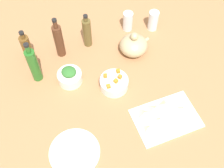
# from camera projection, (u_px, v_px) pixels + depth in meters

# --- Properties ---
(tabletop) EXTENTS (1.90, 1.90, 0.03)m
(tabletop) POSITION_uv_depth(u_px,v_px,m) (112.00, 91.00, 1.46)
(tabletop) COLOR #A67349
(tabletop) RESTS_ON ground
(cutting_board) EXTENTS (0.31, 0.22, 0.01)m
(cutting_board) POSITION_uv_depth(u_px,v_px,m) (166.00, 118.00, 1.35)
(cutting_board) COLOR white
(cutting_board) RESTS_ON tabletop
(plate_tofu) EXTENTS (0.23, 0.23, 0.01)m
(plate_tofu) POSITION_uv_depth(u_px,v_px,m) (75.00, 152.00, 1.26)
(plate_tofu) COLOR white
(plate_tofu) RESTS_ON tabletop
(bowl_greens) EXTENTS (0.12, 0.12, 0.06)m
(bowl_greens) POSITION_uv_depth(u_px,v_px,m) (70.00, 77.00, 1.45)
(bowl_greens) COLOR white
(bowl_greens) RESTS_ON tabletop
(bowl_carrots) EXTENTS (0.14, 0.14, 0.06)m
(bowl_carrots) POSITION_uv_depth(u_px,v_px,m) (114.00, 83.00, 1.43)
(bowl_carrots) COLOR white
(bowl_carrots) RESTS_ON tabletop
(teapot) EXTENTS (0.17, 0.15, 0.14)m
(teapot) POSITION_uv_depth(u_px,v_px,m) (134.00, 45.00, 1.54)
(teapot) COLOR tan
(teapot) RESTS_ON tabletop
(bottle_0) EXTENTS (0.05, 0.05, 0.22)m
(bottle_0) POSITION_uv_depth(u_px,v_px,m) (87.00, 32.00, 1.54)
(bottle_0) COLOR brown
(bottle_0) RESTS_ON tabletop
(bottle_1) EXTENTS (0.05, 0.05, 0.26)m
(bottle_1) POSITION_uv_depth(u_px,v_px,m) (59.00, 40.00, 1.49)
(bottle_1) COLOR #53301D
(bottle_1) RESTS_ON tabletop
(bottle_2) EXTENTS (0.05, 0.05, 0.26)m
(bottle_2) POSITION_uv_depth(u_px,v_px,m) (34.00, 65.00, 1.40)
(bottle_2) COLOR #276823
(bottle_2) RESTS_ON tabletop
(bottle_3) EXTENTS (0.05, 0.05, 0.21)m
(bottle_3) POSITION_uv_depth(u_px,v_px,m) (27.00, 48.00, 1.48)
(bottle_3) COLOR brown
(bottle_3) RESTS_ON tabletop
(drinking_glass_0) EXTENTS (0.06, 0.06, 0.12)m
(drinking_glass_0) POSITION_uv_depth(u_px,v_px,m) (153.00, 21.00, 1.64)
(drinking_glass_0) COLOR white
(drinking_glass_0) RESTS_ON tabletop
(drinking_glass_1) EXTENTS (0.06, 0.06, 0.12)m
(drinking_glass_1) POSITION_uv_depth(u_px,v_px,m) (128.00, 21.00, 1.64)
(drinking_glass_1) COLOR white
(drinking_glass_1) RESTS_ON tabletop
(carrot_cube_0) EXTENTS (0.02, 0.02, 0.02)m
(carrot_cube_0) POSITION_uv_depth(u_px,v_px,m) (108.00, 86.00, 1.38)
(carrot_cube_0) COLOR orange
(carrot_cube_0) RESTS_ON bowl_carrots
(carrot_cube_1) EXTENTS (0.02, 0.02, 0.02)m
(carrot_cube_1) POSITION_uv_depth(u_px,v_px,m) (105.00, 76.00, 1.41)
(carrot_cube_1) COLOR orange
(carrot_cube_1) RESTS_ON bowl_carrots
(carrot_cube_2) EXTENTS (0.02, 0.02, 0.02)m
(carrot_cube_2) POSITION_uv_depth(u_px,v_px,m) (118.00, 71.00, 1.43)
(carrot_cube_2) COLOR orange
(carrot_cube_2) RESTS_ON bowl_carrots
(carrot_cube_3) EXTENTS (0.02, 0.02, 0.02)m
(carrot_cube_3) POSITION_uv_depth(u_px,v_px,m) (116.00, 81.00, 1.40)
(carrot_cube_3) COLOR orange
(carrot_cube_3) RESTS_ON bowl_carrots
(carrot_cube_4) EXTENTS (0.03, 0.03, 0.02)m
(carrot_cube_4) POSITION_uv_depth(u_px,v_px,m) (120.00, 77.00, 1.41)
(carrot_cube_4) COLOR orange
(carrot_cube_4) RESTS_ON bowl_carrots
(chopped_greens_mound) EXTENTS (0.10, 0.10, 0.03)m
(chopped_greens_mound) POSITION_uv_depth(u_px,v_px,m) (69.00, 72.00, 1.41)
(chopped_greens_mound) COLOR #32702F
(chopped_greens_mound) RESTS_ON bowl_greens
(tofu_cube_0) EXTENTS (0.02, 0.02, 0.02)m
(tofu_cube_0) POSITION_uv_depth(u_px,v_px,m) (75.00, 154.00, 1.23)
(tofu_cube_0) COLOR white
(tofu_cube_0) RESTS_ON plate_tofu
(tofu_cube_1) EXTENTS (0.03, 0.03, 0.02)m
(tofu_cube_1) POSITION_uv_depth(u_px,v_px,m) (64.00, 150.00, 1.24)
(tofu_cube_1) COLOR white
(tofu_cube_1) RESTS_ON plate_tofu
(tofu_cube_2) EXTENTS (0.03, 0.03, 0.02)m
(tofu_cube_2) POSITION_uv_depth(u_px,v_px,m) (82.00, 145.00, 1.26)
(tofu_cube_2) COLOR white
(tofu_cube_2) RESTS_ON plate_tofu
(tofu_cube_3) EXTENTS (0.03, 0.03, 0.02)m
(tofu_cube_3) POSITION_uv_depth(u_px,v_px,m) (69.00, 161.00, 1.22)
(tofu_cube_3) COLOR white
(tofu_cube_3) RESTS_ON plate_tofu
(tofu_cube_4) EXTENTS (0.03, 0.03, 0.02)m
(tofu_cube_4) POSITION_uv_depth(u_px,v_px,m) (84.00, 157.00, 1.23)
(tofu_cube_4) COLOR silver
(tofu_cube_4) RESTS_ON plate_tofu
(tofu_cube_5) EXTENTS (0.03, 0.03, 0.02)m
(tofu_cube_5) POSITION_uv_depth(u_px,v_px,m) (68.00, 143.00, 1.26)
(tofu_cube_5) COLOR white
(tofu_cube_5) RESTS_ON plate_tofu
(dumpling_0) EXTENTS (0.06, 0.06, 0.03)m
(dumpling_0) POSITION_uv_depth(u_px,v_px,m) (181.00, 110.00, 1.36)
(dumpling_0) COLOR beige
(dumpling_0) RESTS_ON cutting_board
(dumpling_1) EXTENTS (0.05, 0.06, 0.03)m
(dumpling_1) POSITION_uv_depth(u_px,v_px,m) (149.00, 128.00, 1.30)
(dumpling_1) COLOR beige
(dumpling_1) RESTS_ON cutting_board
(dumpling_2) EXTENTS (0.07, 0.06, 0.03)m
(dumpling_2) POSITION_uv_depth(u_px,v_px,m) (159.00, 121.00, 1.32)
(dumpling_2) COLOR beige
(dumpling_2) RESTS_ON cutting_board
(dumpling_3) EXTENTS (0.07, 0.07, 0.03)m
(dumpling_3) POSITION_uv_depth(u_px,v_px,m) (165.00, 105.00, 1.37)
(dumpling_3) COLOR beige
(dumpling_3) RESTS_ON cutting_board
(dumpling_4) EXTENTS (0.08, 0.08, 0.03)m
(dumpling_4) POSITION_uv_depth(u_px,v_px,m) (154.00, 109.00, 1.36)
(dumpling_4) COLOR beige
(dumpling_4) RESTS_ON cutting_board
(dumpling_5) EXTENTS (0.07, 0.07, 0.03)m
(dumpling_5) POSITION_uv_depth(u_px,v_px,m) (145.00, 114.00, 1.34)
(dumpling_5) COLOR beige
(dumpling_5) RESTS_ON cutting_board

